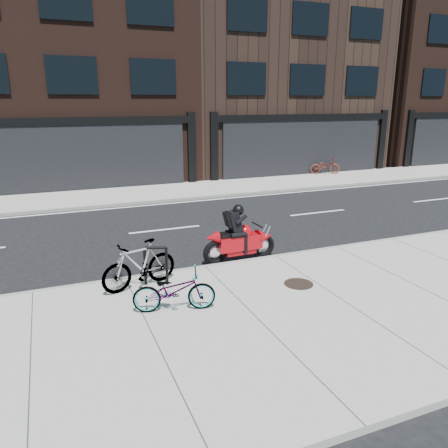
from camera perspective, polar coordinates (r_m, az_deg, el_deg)
name	(u,v)px	position (r m, az deg, el deg)	size (l,w,h in m)	color
ground	(183,248)	(12.81, -5.43, -3.10)	(120.00, 120.00, 0.00)	black
sidewalk_near	(260,324)	(8.50, 4.71, -12.86)	(60.00, 6.00, 0.13)	gray
sidewalk_far	(132,195)	(20.10, -11.91, 3.79)	(60.00, 3.50, 0.13)	gray
building_center	(62,39)	(26.35, -20.42, 21.69)	(12.00, 10.00, 14.50)	black
building_mideast	(265,66)	(29.45, 5.32, 19.87)	(12.00, 10.00, 12.50)	black
building_east	(411,67)	(36.54, 23.22, 18.33)	(10.00, 10.00, 13.00)	black
bike_rack	(156,262)	(9.88, -8.90, -4.96)	(0.51, 0.23, 0.91)	black
bicycle_front	(174,290)	(8.70, -6.53, -8.61)	(0.57, 1.62, 0.85)	gray
bicycle_rear	(139,264)	(9.81, -11.00, -5.21)	(0.50, 1.78, 1.07)	gray
motorcycle	(243,238)	(11.59, 2.46, -1.80)	(2.09, 0.45, 1.56)	black
bicycle_far	(325,166)	(25.52, 13.07, 7.39)	(0.59, 1.69, 0.89)	maroon
manhole_cover	(299,284)	(10.12, 9.71, -7.71)	(0.66, 0.66, 0.01)	black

